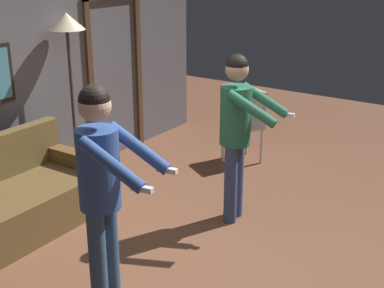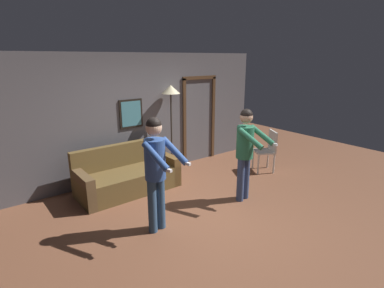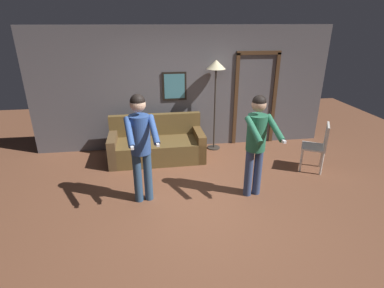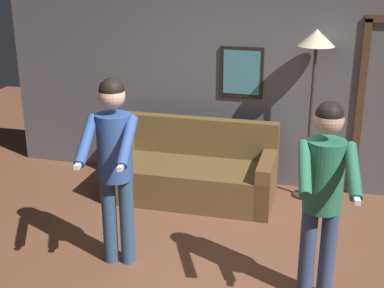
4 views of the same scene
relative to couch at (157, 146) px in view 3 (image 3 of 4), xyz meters
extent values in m
plane|color=brown|center=(0.64, -1.65, -0.28)|extent=(12.00, 12.00, 0.00)
cube|color=#58555A|center=(0.64, 0.64, 1.02)|extent=(6.40, 0.06, 2.60)
cube|color=black|center=(0.44, 0.59, 1.10)|extent=(0.51, 0.02, 0.60)
cube|color=teal|center=(0.44, 0.58, 1.10)|extent=(0.43, 0.01, 0.52)
cube|color=#4C331E|center=(1.80, 0.59, 0.74)|extent=(0.08, 0.04, 2.04)
cube|color=#4C331E|center=(2.70, 0.59, 0.74)|extent=(0.08, 0.04, 2.04)
cube|color=#4C331E|center=(2.25, 0.59, 1.76)|extent=(0.98, 0.04, 0.08)
cube|color=brown|center=(0.00, -0.04, -0.07)|extent=(1.91, 0.88, 0.42)
cube|color=brown|center=(-0.01, 0.31, 0.37)|extent=(1.90, 0.17, 0.45)
cube|color=brown|center=(-0.87, -0.06, 0.01)|extent=(0.17, 0.85, 0.58)
cube|color=brown|center=(0.87, -0.03, 0.01)|extent=(0.17, 0.85, 0.58)
cylinder|color=#332D28|center=(1.28, 0.36, -0.27)|extent=(0.28, 0.28, 0.02)
cylinder|color=#332D28|center=(1.28, 0.36, 0.61)|extent=(0.04, 0.04, 1.74)
cone|color=#F9EAB7|center=(1.28, 0.36, 1.57)|extent=(0.40, 0.40, 0.18)
cylinder|color=navy|center=(-0.34, -1.55, 0.14)|extent=(0.13, 0.13, 0.83)
cylinder|color=navy|center=(-0.19, -1.53, 0.14)|extent=(0.13, 0.13, 0.83)
cylinder|color=#2D4C8C|center=(-0.27, -1.54, 0.84)|extent=(0.30, 0.30, 0.59)
sphere|color=#D8AD8E|center=(-0.27, -1.54, 1.30)|extent=(0.23, 0.23, 0.23)
sphere|color=black|center=(-0.27, -1.54, 1.34)|extent=(0.22, 0.22, 0.22)
cylinder|color=#2D4C8C|center=(-0.40, -1.79, 0.98)|extent=(0.17, 0.50, 0.33)
cube|color=white|center=(-0.36, -2.01, 0.85)|extent=(0.06, 0.15, 0.04)
cylinder|color=#2D4C8C|center=(-0.06, -1.74, 0.98)|extent=(0.17, 0.50, 0.33)
cube|color=white|center=(-0.03, -1.96, 0.85)|extent=(0.06, 0.15, 0.04)
cylinder|color=#354670|center=(1.42, -1.63, 0.12)|extent=(0.13, 0.13, 0.80)
cylinder|color=#354670|center=(1.58, -1.61, 0.12)|extent=(0.13, 0.13, 0.80)
cylinder|color=#286B4C|center=(1.50, -1.62, 0.81)|extent=(0.30, 0.30, 0.57)
sphere|color=tan|center=(1.50, -1.62, 1.25)|extent=(0.22, 0.22, 0.22)
sphere|color=black|center=(1.50, -1.62, 1.29)|extent=(0.21, 0.21, 0.21)
cylinder|color=#286B4C|center=(1.36, -1.86, 0.94)|extent=(0.15, 0.49, 0.31)
cylinder|color=#286B4C|center=(1.70, -1.82, 0.94)|extent=(0.15, 0.49, 0.31)
cube|color=white|center=(1.72, -2.04, 0.83)|extent=(0.06, 0.15, 0.04)
cylinder|color=silver|center=(2.85, -0.66, -0.05)|extent=(0.04, 0.04, 0.45)
cylinder|color=silver|center=(2.68, -0.97, -0.05)|extent=(0.04, 0.04, 0.45)
cylinder|color=silver|center=(3.17, -0.84, -0.05)|extent=(0.04, 0.04, 0.45)
cylinder|color=silver|center=(2.99, -1.15, -0.05)|extent=(0.04, 0.04, 0.45)
cube|color=silver|center=(2.92, -0.91, 0.19)|extent=(0.57, 0.57, 0.03)
cube|color=silver|center=(3.09, -1.00, 0.43)|extent=(0.24, 0.38, 0.45)
camera|label=1|loc=(-2.73, -4.03, 2.27)|focal=50.00mm
camera|label=2|loc=(-2.27, -5.03, 2.23)|focal=28.00mm
camera|label=3|loc=(-0.09, -5.73, 2.39)|focal=28.00mm
camera|label=4|loc=(1.53, -5.52, 2.39)|focal=50.00mm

